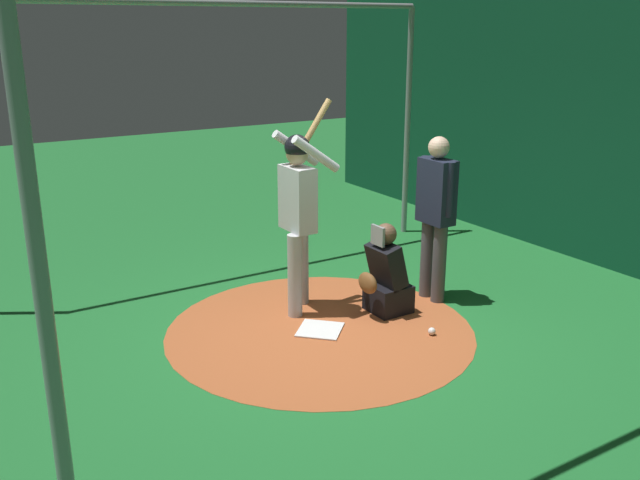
{
  "coord_description": "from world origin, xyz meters",
  "views": [
    {
      "loc": [
        3.36,
        5.4,
        2.93
      ],
      "look_at": [
        0.0,
        0.0,
        0.95
      ],
      "focal_mm": 39.01,
      "sensor_mm": 36.0,
      "label": 1
    }
  ],
  "objects_px": {
    "home_plate": "(320,329)",
    "catcher": "(386,278)",
    "batter": "(298,205)",
    "umpire": "(436,209)",
    "baseball_0": "(432,331)"
  },
  "relations": [
    {
      "from": "home_plate",
      "to": "umpire",
      "type": "bearing_deg",
      "value": -177.24
    },
    {
      "from": "home_plate",
      "to": "catcher",
      "type": "relative_size",
      "value": 0.43
    },
    {
      "from": "umpire",
      "to": "batter",
      "type": "bearing_deg",
      "value": -20.31
    },
    {
      "from": "batter",
      "to": "catcher",
      "type": "distance_m",
      "value": 1.2
    },
    {
      "from": "umpire",
      "to": "baseball_0",
      "type": "height_order",
      "value": "umpire"
    },
    {
      "from": "home_plate",
      "to": "batter",
      "type": "distance_m",
      "value": 1.29
    },
    {
      "from": "batter",
      "to": "catcher",
      "type": "xyz_separation_m",
      "value": [
        -0.73,
        0.55,
        -0.77
      ]
    },
    {
      "from": "catcher",
      "to": "baseball_0",
      "type": "height_order",
      "value": "catcher"
    },
    {
      "from": "umpire",
      "to": "baseball_0",
      "type": "relative_size",
      "value": 24.5
    },
    {
      "from": "catcher",
      "to": "umpire",
      "type": "relative_size",
      "value": 0.54
    },
    {
      "from": "home_plate",
      "to": "umpire",
      "type": "xyz_separation_m",
      "value": [
        -1.51,
        -0.07,
        1.01
      ]
    },
    {
      "from": "batter",
      "to": "umpire",
      "type": "height_order",
      "value": "batter"
    },
    {
      "from": "catcher",
      "to": "batter",
      "type": "bearing_deg",
      "value": -37.21
    },
    {
      "from": "batter",
      "to": "baseball_0",
      "type": "height_order",
      "value": "batter"
    },
    {
      "from": "baseball_0",
      "to": "home_plate",
      "type": "bearing_deg",
      "value": -37.53
    }
  ]
}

